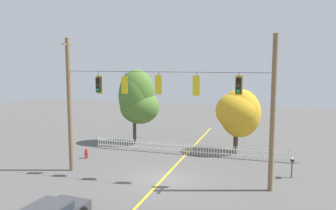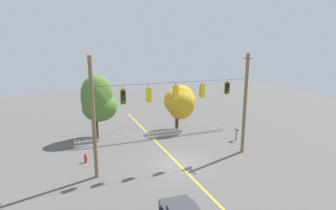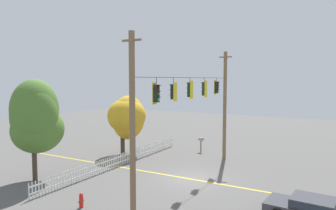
{
  "view_description": "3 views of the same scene",
  "coord_description": "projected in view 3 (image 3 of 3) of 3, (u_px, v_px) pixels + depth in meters",
  "views": [
    {
      "loc": [
        6.57,
        -20.5,
        7.55
      ],
      "look_at": [
        -0.1,
        1.58,
        4.65
      ],
      "focal_mm": 37.03,
      "sensor_mm": 36.0,
      "label": 1
    },
    {
      "loc": [
        -8.42,
        -19.12,
        9.72
      ],
      "look_at": [
        -0.5,
        0.86,
        4.92
      ],
      "focal_mm": 28.25,
      "sensor_mm": 36.0,
      "label": 2
    },
    {
      "loc": [
        -19.21,
        -9.16,
        6.81
      ],
      "look_at": [
        -0.41,
        1.55,
        5.05
      ],
      "focal_mm": 34.03,
      "sensor_mm": 36.0,
      "label": 3
    }
  ],
  "objects": [
    {
      "name": "white_picket_fence",
      "position": [
        121.0,
        159.0,
        25.14
      ],
      "size": [
        16.8,
        0.06,
        0.98
      ],
      "color": "white",
      "rests_on": "ground"
    },
    {
      "name": "fire_hydrant",
      "position": [
        81.0,
        200.0,
        16.89
      ],
      "size": [
        0.38,
        0.22,
        0.79
      ],
      "color": "red",
      "rests_on": "ground"
    },
    {
      "name": "traffic_signal_northbound_secondary",
      "position": [
        156.0,
        93.0,
        17.4
      ],
      "size": [
        0.43,
        0.38,
        1.48
      ],
      "color": "black"
    },
    {
      "name": "parked_car",
      "position": [
        311.0,
        209.0,
        15.27
      ],
      "size": [
        2.25,
        4.18,
        1.15
      ],
      "color": "#38383D",
      "rests_on": "ground"
    },
    {
      "name": "roadside_mailbox",
      "position": [
        201.0,
        140.0,
        29.9
      ],
      "size": [
        0.25,
        0.44,
        1.35
      ],
      "color": "brown",
      "rests_on": "ground"
    },
    {
      "name": "autumn_maple_mid",
      "position": [
        128.0,
        117.0,
        28.97
      ],
      "size": [
        3.72,
        3.41,
        5.31
      ],
      "color": "#473828",
      "rests_on": "ground"
    },
    {
      "name": "traffic_signal_eastbound_side",
      "position": [
        217.0,
        87.0,
        25.27
      ],
      "size": [
        0.43,
        0.38,
        1.32
      ],
      "color": "black"
    },
    {
      "name": "traffic_signal_westbound_side",
      "position": [
        190.0,
        90.0,
        21.03
      ],
      "size": [
        0.43,
        0.38,
        1.4
      ],
      "color": "black"
    },
    {
      "name": "lane_centerline_stripe",
      "position": [
        191.0,
        179.0,
        21.71
      ],
      "size": [
        0.16,
        36.0,
        0.01
      ],
      "primitive_type": "cube",
      "color": "gold",
      "rests_on": "ground"
    },
    {
      "name": "ground",
      "position": [
        191.0,
        179.0,
        21.71
      ],
      "size": [
        80.0,
        80.0,
        0.0
      ],
      "primitive_type": "plane",
      "color": "#565451"
    },
    {
      "name": "autumn_maple_near_fence",
      "position": [
        36.0,
        118.0,
        21.19
      ],
      "size": [
        3.73,
        3.14,
        6.83
      ],
      "color": "#473828",
      "rests_on": "ground"
    },
    {
      "name": "traffic_signal_southbound_primary",
      "position": [
        173.0,
        92.0,
        19.06
      ],
      "size": [
        0.43,
        0.38,
        1.42
      ],
      "color": "black"
    },
    {
      "name": "signal_support_span",
      "position": [
        191.0,
        112.0,
        21.33
      ],
      "size": [
        13.61,
        1.1,
        9.12
      ],
      "color": "brown",
      "rests_on": "ground"
    },
    {
      "name": "traffic_signal_northbound_primary",
      "position": [
        204.0,
        89.0,
        23.11
      ],
      "size": [
        0.43,
        0.38,
        1.41
      ],
      "color": "black"
    }
  ]
}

